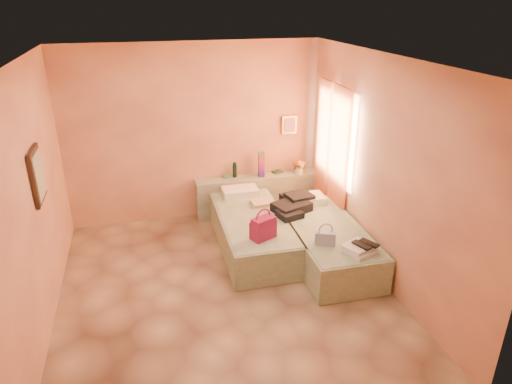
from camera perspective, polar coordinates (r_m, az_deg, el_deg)
The scene contains 16 objects.
ground at distance 5.86m, azimuth -3.83°, elevation -12.22°, with size 4.50×4.50×0.00m, color tan.
room_walls at distance 5.60m, azimuth -3.40°, elevation 6.56°, with size 4.02×4.51×2.81m.
headboard_ledge at distance 7.67m, azimuth 0.15°, elevation -0.26°, with size 2.05×0.30×0.65m, color #A6B292.
bed_left at distance 6.61m, azimuth -0.39°, elevation -5.09°, with size 0.90×2.00×0.50m, color #AABB97.
bed_right at distance 6.43m, azimuth 8.67°, elevation -6.28°, with size 0.90×2.00×0.50m, color #AABB97.
water_bottle at distance 7.48m, azimuth -2.69°, elevation 2.75°, with size 0.07×0.07×0.24m, color #133422.
rainbow_box at distance 7.47m, azimuth 0.66°, elevation 3.47°, with size 0.09×0.09×0.42m, color #921147.
small_dish at distance 7.50m, azimuth -3.65°, elevation 1.95°, with size 0.14×0.14×0.03m, color #4D8D63.
green_book at distance 7.70m, azimuth 2.74°, elevation 2.53°, with size 0.17×0.13×0.03m, color #274933.
flower_vase at distance 7.63m, azimuth 5.44°, elevation 3.27°, with size 0.22×0.22×0.28m, color white.
magenta_handbag at distance 5.89m, azimuth 0.90°, elevation -4.48°, with size 0.32×0.18×0.30m, color #921147.
khaki_garment at distance 6.87m, azimuth 0.75°, elevation -1.36°, with size 0.31×0.25×0.05m, color tan.
clothes_pile at distance 6.68m, azimuth 4.84°, elevation -1.68°, with size 0.56×0.56×0.17m, color black.
blue_handbag at distance 5.85m, azimuth 8.64°, elevation -5.72°, with size 0.26×0.11×0.17m, color #3C6091.
towel_stack at distance 5.76m, azimuth 12.90°, elevation -6.96°, with size 0.35×0.30×0.10m, color white.
sandal_pair at distance 5.75m, azimuth 13.56°, elevation -6.40°, with size 0.19×0.25×0.03m, color black.
Camera 1 is at (-0.85, -4.69, 3.41)m, focal length 32.00 mm.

